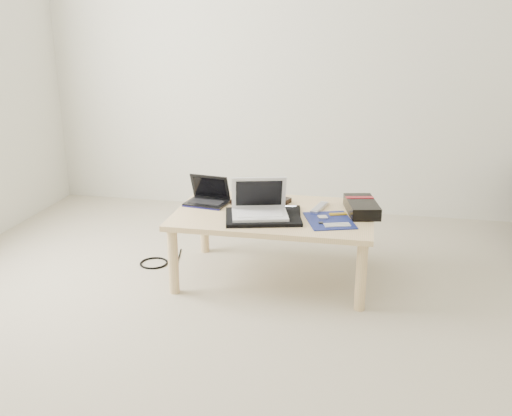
% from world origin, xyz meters
% --- Properties ---
extents(ground, '(4.00, 4.00, 0.00)m').
position_xyz_m(ground, '(0.00, 0.00, 0.00)').
color(ground, beige).
rests_on(ground, ground).
extents(coffee_table, '(1.10, 0.70, 0.40)m').
position_xyz_m(coffee_table, '(-0.01, 0.71, 0.35)').
color(coffee_table, '#DEB385').
rests_on(coffee_table, ground).
extents(book, '(0.35, 0.32, 0.03)m').
position_xyz_m(book, '(-0.11, 0.85, 0.41)').
color(book, black).
rests_on(book, coffee_table).
extents(netbook, '(0.26, 0.21, 0.17)m').
position_xyz_m(netbook, '(-0.41, 0.78, 0.44)').
color(netbook, black).
rests_on(netbook, coffee_table).
extents(tablet, '(0.25, 0.21, 0.01)m').
position_xyz_m(tablet, '(0.02, 0.72, 0.41)').
color(tablet, black).
rests_on(tablet, coffee_table).
extents(remote, '(0.09, 0.21, 0.02)m').
position_xyz_m(remote, '(0.24, 0.81, 0.41)').
color(remote, silver).
rests_on(remote, coffee_table).
extents(neoprene_sleeve, '(0.46, 0.38, 0.02)m').
position_xyz_m(neoprene_sleeve, '(-0.05, 0.58, 0.41)').
color(neoprene_sleeve, black).
rests_on(neoprene_sleeve, coffee_table).
extents(white_laptop, '(0.34, 0.28, 0.21)m').
position_xyz_m(white_laptop, '(-0.07, 0.59, 0.46)').
color(white_laptop, silver).
rests_on(white_laptop, neoprene_sleeve).
extents(motherboard, '(0.31, 0.35, 0.01)m').
position_xyz_m(motherboard, '(0.31, 0.62, 0.40)').
color(motherboard, '#0D0F55').
rests_on(motherboard, coffee_table).
extents(gpu_box, '(0.22, 0.34, 0.07)m').
position_xyz_m(gpu_box, '(0.47, 0.79, 0.43)').
color(gpu_box, black).
rests_on(gpu_box, coffee_table).
extents(cable_coil, '(0.11, 0.11, 0.01)m').
position_xyz_m(cable_coil, '(-0.20, 0.71, 0.41)').
color(cable_coil, black).
rests_on(cable_coil, coffee_table).
extents(floor_cable_coil, '(0.20, 0.20, 0.01)m').
position_xyz_m(floor_cable_coil, '(-0.76, 0.75, 0.01)').
color(floor_cable_coil, black).
rests_on(floor_cable_coil, ground).
extents(floor_cable_trail, '(0.08, 0.34, 0.01)m').
position_xyz_m(floor_cable_trail, '(-0.63, 0.83, 0.00)').
color(floor_cable_trail, black).
rests_on(floor_cable_trail, ground).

